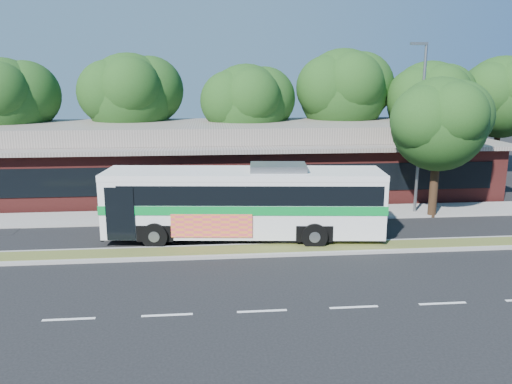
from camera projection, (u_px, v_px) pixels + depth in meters
ground at (250, 257)px, 20.77m from camera, size 120.00×120.00×0.00m
median_strip at (248, 250)px, 21.34m from camera, size 26.00×1.10×0.15m
sidewalk at (240, 215)px, 26.97m from camera, size 44.00×2.60×0.12m
plaza_building at (234, 158)px, 32.91m from camera, size 33.20×11.20×4.45m
lamp_post at (420, 124)px, 26.38m from camera, size 0.93×0.18×9.07m
tree_bg_a at (11, 100)px, 32.85m from camera, size 6.47×5.80×8.63m
tree_bg_b at (136, 95)px, 34.49m from camera, size 6.69×6.00×9.00m
tree_bg_c at (252, 103)px, 34.35m from camera, size 6.24×5.60×8.26m
tree_bg_d at (348, 91)px, 35.79m from camera, size 6.91×6.20×9.37m
tree_bg_e at (434, 100)px, 35.50m from camera, size 6.47×5.80×8.50m
tree_bg_f at (506, 95)px, 36.95m from camera, size 6.69×6.00×8.92m
transit_bus at (245, 198)px, 22.66m from camera, size 12.73×3.95×3.52m
sidewalk_tree at (444, 122)px, 25.87m from camera, size 5.40×4.85×7.37m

